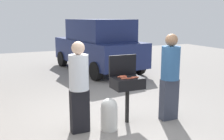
# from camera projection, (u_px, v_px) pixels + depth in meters

# --- Properties ---
(ground_plane) EXTENTS (24.00, 24.00, 0.00)m
(ground_plane) POSITION_uv_depth(u_px,v_px,m) (113.00, 123.00, 5.28)
(ground_plane) COLOR gray
(bbq_grill) EXTENTS (0.60, 0.44, 0.93)m
(bbq_grill) POSITION_uv_depth(u_px,v_px,m) (127.00, 84.00, 5.19)
(bbq_grill) COLOR black
(bbq_grill) RESTS_ON ground
(grill_lid_open) EXTENTS (0.60, 0.05, 0.42)m
(grill_lid_open) POSITION_uv_depth(u_px,v_px,m) (123.00, 65.00, 5.32)
(grill_lid_open) COLOR black
(grill_lid_open) RESTS_ON bbq_grill
(hot_dog_0) EXTENTS (0.13, 0.03, 0.03)m
(hot_dog_0) POSITION_uv_depth(u_px,v_px,m) (131.00, 78.00, 5.03)
(hot_dog_0) COLOR #B74C33
(hot_dog_0) RESTS_ON bbq_grill
(hot_dog_1) EXTENTS (0.13, 0.04, 0.03)m
(hot_dog_1) POSITION_uv_depth(u_px,v_px,m) (123.00, 77.00, 5.12)
(hot_dog_1) COLOR #B74C33
(hot_dog_1) RESTS_ON bbq_grill
(hot_dog_2) EXTENTS (0.13, 0.03, 0.03)m
(hot_dog_2) POSITION_uv_depth(u_px,v_px,m) (122.00, 76.00, 5.23)
(hot_dog_2) COLOR #B74C33
(hot_dog_2) RESTS_ON bbq_grill
(hot_dog_3) EXTENTS (0.13, 0.03, 0.03)m
(hot_dog_3) POSITION_uv_depth(u_px,v_px,m) (136.00, 77.00, 5.11)
(hot_dog_3) COLOR #C6593D
(hot_dog_3) RESTS_ON bbq_grill
(hot_dog_4) EXTENTS (0.13, 0.03, 0.03)m
(hot_dog_4) POSITION_uv_depth(u_px,v_px,m) (125.00, 79.00, 5.02)
(hot_dog_4) COLOR #C6593D
(hot_dog_4) RESTS_ON bbq_grill
(hot_dog_5) EXTENTS (0.13, 0.04, 0.03)m
(hot_dog_5) POSITION_uv_depth(u_px,v_px,m) (134.00, 77.00, 5.13)
(hot_dog_5) COLOR #C6593D
(hot_dog_5) RESTS_ON bbq_grill
(hot_dog_6) EXTENTS (0.13, 0.03, 0.03)m
(hot_dog_6) POSITION_uv_depth(u_px,v_px,m) (121.00, 77.00, 5.17)
(hot_dog_6) COLOR #C6593D
(hot_dog_6) RESTS_ON bbq_grill
(hot_dog_7) EXTENTS (0.13, 0.04, 0.03)m
(hot_dog_7) POSITION_uv_depth(u_px,v_px,m) (124.00, 77.00, 5.16)
(hot_dog_7) COLOR #AD4228
(hot_dog_7) RESTS_ON bbq_grill
(propane_tank) EXTENTS (0.32, 0.32, 0.62)m
(propane_tank) POSITION_uv_depth(u_px,v_px,m) (109.00, 113.00, 4.93)
(propane_tank) COLOR silver
(propane_tank) RESTS_ON ground
(person_left) EXTENTS (0.35, 0.35, 1.69)m
(person_left) POSITION_uv_depth(u_px,v_px,m) (79.00, 84.00, 4.72)
(person_left) COLOR black
(person_left) RESTS_ON ground
(person_right) EXTENTS (0.37, 0.37, 1.78)m
(person_right) POSITION_uv_depth(u_px,v_px,m) (170.00, 74.00, 5.31)
(person_right) COLOR #333847
(person_right) RESTS_ON ground
(parked_minivan) EXTENTS (2.50, 4.61, 2.02)m
(parked_minivan) POSITION_uv_depth(u_px,v_px,m) (98.00, 45.00, 10.34)
(parked_minivan) COLOR navy
(parked_minivan) RESTS_ON ground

